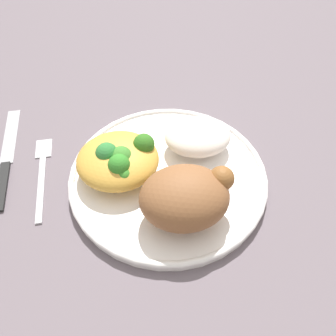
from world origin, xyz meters
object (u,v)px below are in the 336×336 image
at_px(plate, 168,177).
at_px(fork, 42,172).
at_px(knife, 6,163).
at_px(mac_cheese_with_broccoli, 118,160).
at_px(roasted_chicken, 186,197).
at_px(rice_pile, 198,136).

height_order(plate, fork, plate).
xyz_separation_m(fork, knife, (-0.05, 0.02, 0.00)).
xyz_separation_m(plate, fork, (-0.17, 0.03, -0.01)).
bearing_deg(knife, mac_cheese_with_broccoli, -14.86).
distance_m(plate, roasted_chicken, 0.07).
relative_size(plate, fork, 1.79).
distance_m(roasted_chicken, knife, 0.26).
bearing_deg(fork, rice_pile, 3.54).
xyz_separation_m(mac_cheese_with_broccoli, fork, (-0.11, 0.02, -0.04)).
bearing_deg(rice_pile, mac_cheese_with_broccoli, -162.25).
xyz_separation_m(plate, knife, (-0.22, 0.05, -0.01)).
bearing_deg(mac_cheese_with_broccoli, plate, -9.81).
height_order(roasted_chicken, rice_pile, roasted_chicken).
distance_m(rice_pile, mac_cheese_with_broccoli, 0.11).
bearing_deg(rice_pile, knife, 178.35).
bearing_deg(knife, rice_pile, -1.65).
bearing_deg(mac_cheese_with_broccoli, rice_pile, 17.75).
xyz_separation_m(roasted_chicken, fork, (-0.18, 0.09, -0.04)).
distance_m(rice_pile, knife, 0.26).
xyz_separation_m(rice_pile, mac_cheese_with_broccoli, (-0.11, -0.03, 0.00)).
relative_size(mac_cheese_with_broccoli, fork, 0.73).
distance_m(plate, fork, 0.17).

